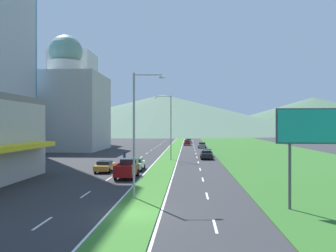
% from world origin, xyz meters
% --- Properties ---
extents(ground_plane, '(600.00, 600.00, 0.00)m').
position_xyz_m(ground_plane, '(0.00, 0.00, 0.00)').
color(ground_plane, '#2D2D30').
extents(grass_median, '(3.20, 240.00, 0.06)m').
position_xyz_m(grass_median, '(0.00, 60.00, 0.03)').
color(grass_median, '#387028').
rests_on(grass_median, ground_plane).
extents(grass_verge_right, '(24.00, 240.00, 0.06)m').
position_xyz_m(grass_verge_right, '(20.60, 60.00, 0.03)').
color(grass_verge_right, '#2D6023').
rests_on(grass_verge_right, ground_plane).
extents(lane_dash_left_2, '(0.16, 2.80, 0.01)m').
position_xyz_m(lane_dash_left_2, '(-5.10, -2.53, 0.01)').
color(lane_dash_left_2, silver).
rests_on(lane_dash_left_2, ground_plane).
extents(lane_dash_left_3, '(0.16, 2.80, 0.01)m').
position_xyz_m(lane_dash_left_3, '(-5.10, 6.21, 0.01)').
color(lane_dash_left_3, silver).
rests_on(lane_dash_left_3, ground_plane).
extents(lane_dash_left_4, '(0.16, 2.80, 0.01)m').
position_xyz_m(lane_dash_left_4, '(-5.10, 14.94, 0.01)').
color(lane_dash_left_4, silver).
rests_on(lane_dash_left_4, ground_plane).
extents(lane_dash_left_5, '(0.16, 2.80, 0.01)m').
position_xyz_m(lane_dash_left_5, '(-5.10, 23.68, 0.01)').
color(lane_dash_left_5, silver).
rests_on(lane_dash_left_5, ground_plane).
extents(lane_dash_left_6, '(0.16, 2.80, 0.01)m').
position_xyz_m(lane_dash_left_6, '(-5.10, 32.42, 0.01)').
color(lane_dash_left_6, silver).
rests_on(lane_dash_left_6, ground_plane).
extents(lane_dash_left_7, '(0.16, 2.80, 0.01)m').
position_xyz_m(lane_dash_left_7, '(-5.10, 41.15, 0.01)').
color(lane_dash_left_7, silver).
rests_on(lane_dash_left_7, ground_plane).
extents(lane_dash_left_8, '(0.16, 2.80, 0.01)m').
position_xyz_m(lane_dash_left_8, '(-5.10, 49.89, 0.01)').
color(lane_dash_left_8, silver).
rests_on(lane_dash_left_8, ground_plane).
extents(lane_dash_left_9, '(0.16, 2.80, 0.01)m').
position_xyz_m(lane_dash_left_9, '(-5.10, 58.63, 0.01)').
color(lane_dash_left_9, silver).
rests_on(lane_dash_left_9, ground_plane).
extents(lane_dash_left_10, '(0.16, 2.80, 0.01)m').
position_xyz_m(lane_dash_left_10, '(-5.10, 67.36, 0.01)').
color(lane_dash_left_10, silver).
rests_on(lane_dash_left_10, ground_plane).
extents(lane_dash_left_11, '(0.16, 2.80, 0.01)m').
position_xyz_m(lane_dash_left_11, '(-5.10, 76.10, 0.01)').
color(lane_dash_left_11, silver).
rests_on(lane_dash_left_11, ground_plane).
extents(lane_dash_left_12, '(0.16, 2.80, 0.01)m').
position_xyz_m(lane_dash_left_12, '(-5.10, 84.83, 0.01)').
color(lane_dash_left_12, silver).
rests_on(lane_dash_left_12, ground_plane).
extents(lane_dash_left_13, '(0.16, 2.80, 0.01)m').
position_xyz_m(lane_dash_left_13, '(-5.10, 93.57, 0.01)').
color(lane_dash_left_13, silver).
rests_on(lane_dash_left_13, ground_plane).
extents(lane_dash_left_14, '(0.16, 2.80, 0.01)m').
position_xyz_m(lane_dash_left_14, '(-5.10, 102.31, 0.01)').
color(lane_dash_left_14, silver).
rests_on(lane_dash_left_14, ground_plane).
extents(lane_dash_left_15, '(0.16, 2.80, 0.01)m').
position_xyz_m(lane_dash_left_15, '(-5.10, 111.04, 0.01)').
color(lane_dash_left_15, silver).
rests_on(lane_dash_left_15, ground_plane).
extents(lane_dash_right_2, '(0.16, 2.80, 0.01)m').
position_xyz_m(lane_dash_right_2, '(5.10, -2.53, 0.01)').
color(lane_dash_right_2, silver).
rests_on(lane_dash_right_2, ground_plane).
extents(lane_dash_right_3, '(0.16, 2.80, 0.01)m').
position_xyz_m(lane_dash_right_3, '(5.10, 6.21, 0.01)').
color(lane_dash_right_3, silver).
rests_on(lane_dash_right_3, ground_plane).
extents(lane_dash_right_4, '(0.16, 2.80, 0.01)m').
position_xyz_m(lane_dash_right_4, '(5.10, 14.94, 0.01)').
color(lane_dash_right_4, silver).
rests_on(lane_dash_right_4, ground_plane).
extents(lane_dash_right_5, '(0.16, 2.80, 0.01)m').
position_xyz_m(lane_dash_right_5, '(5.10, 23.68, 0.01)').
color(lane_dash_right_5, silver).
rests_on(lane_dash_right_5, ground_plane).
extents(lane_dash_right_6, '(0.16, 2.80, 0.01)m').
position_xyz_m(lane_dash_right_6, '(5.10, 32.42, 0.01)').
color(lane_dash_right_6, silver).
rests_on(lane_dash_right_6, ground_plane).
extents(lane_dash_right_7, '(0.16, 2.80, 0.01)m').
position_xyz_m(lane_dash_right_7, '(5.10, 41.15, 0.01)').
color(lane_dash_right_7, silver).
rests_on(lane_dash_right_7, ground_plane).
extents(lane_dash_right_8, '(0.16, 2.80, 0.01)m').
position_xyz_m(lane_dash_right_8, '(5.10, 49.89, 0.01)').
color(lane_dash_right_8, silver).
rests_on(lane_dash_right_8, ground_plane).
extents(lane_dash_right_9, '(0.16, 2.80, 0.01)m').
position_xyz_m(lane_dash_right_9, '(5.10, 58.63, 0.01)').
color(lane_dash_right_9, silver).
rests_on(lane_dash_right_9, ground_plane).
extents(lane_dash_right_10, '(0.16, 2.80, 0.01)m').
position_xyz_m(lane_dash_right_10, '(5.10, 67.36, 0.01)').
color(lane_dash_right_10, silver).
rests_on(lane_dash_right_10, ground_plane).
extents(lane_dash_right_11, '(0.16, 2.80, 0.01)m').
position_xyz_m(lane_dash_right_11, '(5.10, 76.10, 0.01)').
color(lane_dash_right_11, silver).
rests_on(lane_dash_right_11, ground_plane).
extents(lane_dash_right_12, '(0.16, 2.80, 0.01)m').
position_xyz_m(lane_dash_right_12, '(5.10, 84.83, 0.01)').
color(lane_dash_right_12, silver).
rests_on(lane_dash_right_12, ground_plane).
extents(lane_dash_right_13, '(0.16, 2.80, 0.01)m').
position_xyz_m(lane_dash_right_13, '(5.10, 93.57, 0.01)').
color(lane_dash_right_13, silver).
rests_on(lane_dash_right_13, ground_plane).
extents(lane_dash_right_14, '(0.16, 2.80, 0.01)m').
position_xyz_m(lane_dash_right_14, '(5.10, 102.31, 0.01)').
color(lane_dash_right_14, silver).
rests_on(lane_dash_right_14, ground_plane).
extents(lane_dash_right_15, '(0.16, 2.80, 0.01)m').
position_xyz_m(lane_dash_right_15, '(5.10, 111.04, 0.01)').
color(lane_dash_right_15, silver).
rests_on(lane_dash_right_15, ground_plane).
extents(edge_line_median_left, '(0.16, 240.00, 0.01)m').
position_xyz_m(edge_line_median_left, '(-1.75, 60.00, 0.01)').
color(edge_line_median_left, silver).
rests_on(edge_line_median_left, ground_plane).
extents(edge_line_median_right, '(0.16, 240.00, 0.01)m').
position_xyz_m(edge_line_median_right, '(1.75, 60.00, 0.01)').
color(edge_line_median_right, silver).
rests_on(edge_line_median_right, ground_plane).
extents(domed_building, '(17.81, 17.81, 27.37)m').
position_xyz_m(domed_building, '(-25.71, 59.29, 10.42)').
color(domed_building, '#B7B2A8').
rests_on(domed_building, ground_plane).
extents(midrise_colored, '(12.49, 12.49, 28.35)m').
position_xyz_m(midrise_colored, '(-32.40, 84.88, 14.17)').
color(midrise_colored, silver).
rests_on(midrise_colored, ground_plane).
extents(hill_far_left, '(129.43, 129.43, 23.77)m').
position_xyz_m(hill_far_left, '(-71.67, 251.95, 11.89)').
color(hill_far_left, '#516B56').
rests_on(hill_far_left, ground_plane).
extents(hill_far_center, '(232.32, 232.32, 29.49)m').
position_xyz_m(hill_far_center, '(-16.13, 247.38, 14.75)').
color(hill_far_center, '#516B56').
rests_on(hill_far_center, ground_plane).
extents(hill_far_right, '(199.38, 199.38, 28.55)m').
position_xyz_m(hill_far_right, '(104.62, 267.86, 14.27)').
color(hill_far_right, '#47664C').
rests_on(hill_far_right, ground_plane).
extents(street_lamp_near, '(2.61, 0.36, 10.02)m').
position_xyz_m(street_lamp_near, '(-0.53, 4.91, 5.69)').
color(street_lamp_near, '#99999E').
rests_on(street_lamp_near, ground_plane).
extents(street_lamp_mid, '(2.92, 0.34, 10.82)m').
position_xyz_m(street_lamp_mid, '(0.35, 35.79, 6.13)').
color(street_lamp_mid, '#99999E').
rests_on(street_lamp_mid, ground_plane).
extents(billboard_roadside, '(5.90, 0.28, 7.02)m').
position_xyz_m(billboard_roadside, '(12.53, 1.65, 5.43)').
color(billboard_roadside, '#4C4C51').
rests_on(billboard_roadside, ground_plane).
extents(car_0, '(1.88, 4.11, 1.41)m').
position_xyz_m(car_0, '(7.04, 43.19, 0.73)').
color(car_0, black).
rests_on(car_0, ground_plane).
extents(car_1, '(2.04, 4.64, 1.53)m').
position_xyz_m(car_1, '(6.63, 38.03, 0.79)').
color(car_1, black).
rests_on(car_1, ground_plane).
extents(car_2, '(1.98, 4.06, 1.47)m').
position_xyz_m(car_2, '(7.04, 67.63, 0.75)').
color(car_2, slate).
rests_on(car_2, ground_plane).
extents(car_3, '(1.95, 4.68, 1.39)m').
position_xyz_m(car_3, '(-6.89, 20.53, 0.72)').
color(car_3, '#C6842D').
rests_on(car_3, ground_plane).
extents(car_4, '(1.86, 4.57, 1.44)m').
position_xyz_m(car_4, '(3.58, 93.28, 0.74)').
color(car_4, slate).
rests_on(car_4, ground_plane).
extents(car_5, '(2.02, 4.50, 1.53)m').
position_xyz_m(car_5, '(-3.26, 22.31, 0.79)').
color(car_5, silver).
rests_on(car_5, ground_plane).
extents(car_7, '(1.86, 4.10, 1.56)m').
position_xyz_m(car_7, '(3.20, 79.06, 0.79)').
color(car_7, maroon).
rests_on(car_7, ground_plane).
extents(pickup_truck_0, '(2.18, 5.40, 2.00)m').
position_xyz_m(pickup_truck_0, '(-3.24, 15.95, 0.98)').
color(pickup_truck_0, maroon).
rests_on(pickup_truck_0, ground_plane).
extents(motorcycle_rider, '(0.36, 2.00, 1.80)m').
position_xyz_m(motorcycle_rider, '(-6.25, 30.49, 0.75)').
color(motorcycle_rider, black).
rests_on(motorcycle_rider, ground_plane).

